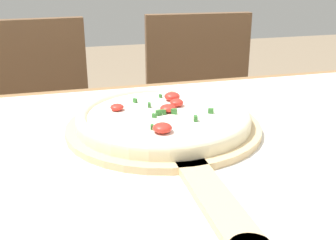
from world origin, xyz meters
TOP-DOWN VIEW (x-y plane):
  - dining_table at (0.00, 0.00)m, footprint 1.21×0.91m
  - towel_cloth at (0.00, 0.00)m, footprint 1.13×0.83m
  - pizza_peel at (-0.03, 0.11)m, footprint 0.35×0.56m
  - pizza at (-0.03, 0.14)m, footprint 0.31×0.31m
  - chair_left at (-0.29, 0.79)m, footprint 0.42×0.42m
  - chair_right at (0.29, 0.79)m, footprint 0.43×0.43m

SIDE VIEW (x-z plane):
  - chair_left at x=-0.29m, z-range 0.07..0.95m
  - chair_right at x=0.29m, z-range 0.07..0.95m
  - dining_table at x=0.00m, z-range 0.27..1.03m
  - towel_cloth at x=0.00m, z-range 0.77..0.77m
  - pizza_peel at x=-0.03m, z-range 0.77..0.78m
  - pizza at x=-0.03m, z-range 0.78..0.82m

